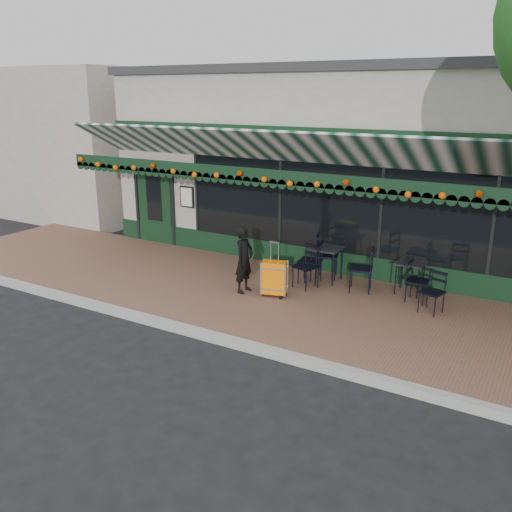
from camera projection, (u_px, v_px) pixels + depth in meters
The scene contains 15 objects.
ground at pixel (222, 341), 9.27m from camera, with size 80.00×80.00×0.00m, color black.
sidewalk at pixel (277, 300), 10.89m from camera, with size 18.00×4.00×0.15m, color brown.
curb at pixel (220, 339), 9.18m from camera, with size 18.00×0.16×0.15m, color #9E9E99.
restaurant_building at pixel (377, 160), 15.07m from camera, with size 12.00×9.60×4.50m.
neighbor_building_left at pixel (61, 136), 21.45m from camera, with size 12.00×8.00×4.80m, color #ADA598.
woman at pixel (244, 260), 10.94m from camera, with size 0.50×0.33×1.37m, color black.
suitcase at pixel (274, 278), 10.79m from camera, with size 0.55×0.40×1.12m.
cafe_table_a at pixel (411, 265), 10.88m from camera, with size 0.54×0.54×0.66m.
cafe_table_b at pixel (327, 251), 11.58m from camera, with size 0.61×0.61×0.75m.
chair_a_left at pixel (361, 269), 11.02m from camera, with size 0.47×0.47×0.95m, color black, non-canonical shape.
chair_a_right at pixel (418, 281), 10.49m from camera, with size 0.41×0.41×0.83m, color black, non-canonical shape.
chair_a_front at pixel (432, 293), 9.96m from camera, with size 0.39×0.39×0.79m, color black, non-canonical shape.
chair_b_left at pixel (310, 261), 11.54m from camera, with size 0.47×0.47×0.93m, color black, non-canonical shape.
chair_b_right at pixel (327, 256), 11.85m from camera, with size 0.50×0.50×0.99m, color black, non-canonical shape.
chair_b_front at pixel (306, 267), 11.24m from camera, with size 0.45×0.45×0.91m, color black, non-canonical shape.
Camera 1 is at (4.76, -6.99, 4.10)m, focal length 38.00 mm.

